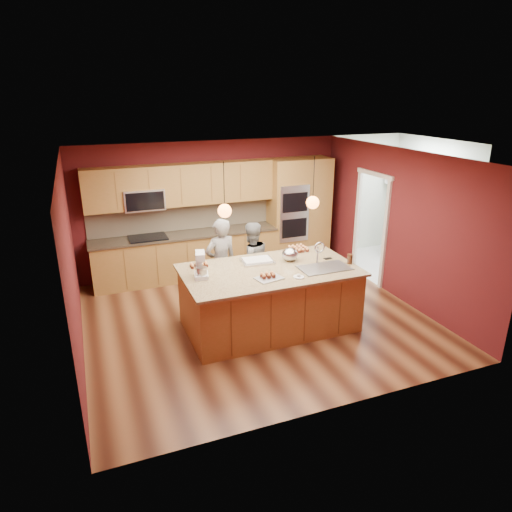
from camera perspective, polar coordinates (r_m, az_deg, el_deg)
name	(u,v)px	position (r m, az deg, el deg)	size (l,w,h in m)	color
floor	(256,318)	(7.77, 0.01, -7.79)	(5.50, 5.50, 0.00)	#432012
ceiling	(256,156)	(6.94, 0.01, 12.35)	(5.50, 5.50, 0.00)	white
wall_back	(212,207)	(9.53, -5.50, 6.09)	(5.50, 5.50, 0.00)	#531518
wall_front	(338,308)	(5.17, 10.22, -6.43)	(5.50, 5.50, 0.00)	#531518
wall_left	(71,265)	(6.80, -22.11, -1.06)	(5.00, 5.00, 0.00)	#531518
wall_right	(399,225)	(8.59, 17.39, 3.72)	(5.00, 5.00, 0.00)	#531518
cabinet_run	(184,231)	(9.23, -9.04, 3.12)	(3.74, 0.64, 2.30)	olive
oven_column	(299,212)	(9.95, 5.34, 5.51)	(1.30, 0.62, 2.30)	olive
doorway_trim	(370,229)	(9.27, 14.09, 3.26)	(0.08, 1.11, 2.20)	silver
laundry_room	(428,175)	(10.38, 20.70, 9.44)	(2.60, 2.70, 2.70)	beige
pendant_left	(225,211)	(6.57, -3.94, 5.69)	(0.20, 0.20, 0.80)	black
pendant_right	(313,202)	(7.11, 7.11, 6.68)	(0.20, 0.20, 0.80)	black
island	(270,297)	(7.31, 1.79, -5.20)	(2.72, 1.52, 1.38)	olive
person_left	(221,263)	(7.92, -4.41, -0.93)	(0.59, 0.38, 1.61)	black
person_right	(251,263)	(8.11, -0.63, -0.83)	(0.72, 0.56, 1.48)	slate
stand_mixer	(201,266)	(6.80, -6.93, -1.31)	(0.26, 0.32, 0.39)	silver
sheet_cake	(257,261)	(7.40, 0.16, -0.58)	(0.54, 0.42, 0.05)	silver
cooling_rack	(269,278)	(6.74, 1.64, -2.80)	(0.39, 0.28, 0.02)	#B5B8BD
mixing_bowl	(290,254)	(7.45, 4.28, 0.20)	(0.27, 0.27, 0.22)	silver
plate	(299,277)	(6.82, 5.36, -2.63)	(0.16, 0.16, 0.01)	silver
tumbler	(350,259)	(7.46, 11.65, -0.37)	(0.08, 0.08, 0.16)	#3D2112
phone	(328,258)	(7.63, 8.96, -0.30)	(0.13, 0.07, 0.01)	black
cupcakes_left	(199,265)	(7.24, -7.14, -1.10)	(0.30, 0.15, 0.07)	#DB8A4C
cupcakes_rack	(268,275)	(6.75, 1.48, -2.40)	(0.23, 0.15, 0.07)	#DB8A4C
cupcakes_right	(298,248)	(7.96, 5.29, 0.95)	(0.32, 0.32, 0.07)	#DB8A4C
washer	(425,249)	(10.33, 20.33, 0.87)	(0.57, 0.59, 0.92)	silver
dryer	(404,236)	(10.84, 17.98, 2.34)	(0.64, 0.67, 1.04)	silver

